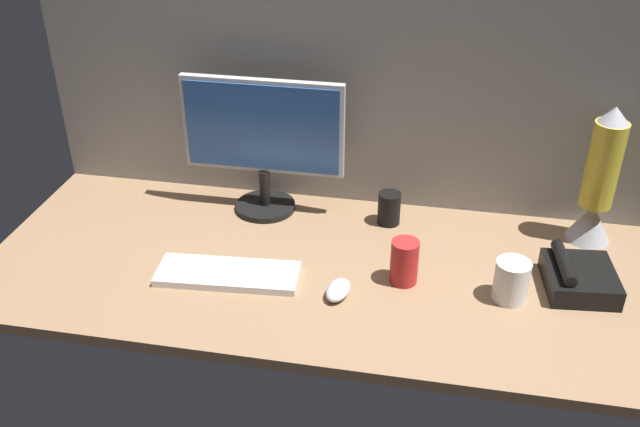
# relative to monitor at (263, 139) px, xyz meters

# --- Properties ---
(ground_plane) EXTENTS (1.80, 0.80, 0.03)m
(ground_plane) POSITION_rel_monitor_xyz_m (0.22, -0.25, -0.25)
(ground_plane) COLOR #8C6B4C
(cubicle_wall_back) EXTENTS (1.80, 0.05, 0.78)m
(cubicle_wall_back) POSITION_rel_monitor_xyz_m (0.22, 0.12, 0.16)
(cubicle_wall_back) COLOR gray
(cubicle_wall_back) RESTS_ON ground_plane
(monitor) EXTENTS (0.47, 0.18, 0.41)m
(monitor) POSITION_rel_monitor_xyz_m (0.00, 0.00, 0.00)
(monitor) COLOR black
(monitor) RESTS_ON ground_plane
(keyboard) EXTENTS (0.38, 0.16, 0.02)m
(keyboard) POSITION_rel_monitor_xyz_m (-0.01, -0.37, -0.22)
(keyboard) COLOR silver
(keyboard) RESTS_ON ground_plane
(mouse) EXTENTS (0.07, 0.10, 0.03)m
(mouse) POSITION_rel_monitor_xyz_m (0.29, -0.39, -0.21)
(mouse) COLOR silver
(mouse) RESTS_ON ground_plane
(mug_ceramic_white) EXTENTS (0.09, 0.09, 0.11)m
(mug_ceramic_white) POSITION_rel_monitor_xyz_m (0.71, -0.32, -0.18)
(mug_ceramic_white) COLOR white
(mug_ceramic_white) RESTS_ON ground_plane
(mug_black_travel) EXTENTS (0.07, 0.07, 0.10)m
(mug_black_travel) POSITION_rel_monitor_xyz_m (0.38, -0.02, -0.18)
(mug_black_travel) COLOR black
(mug_black_travel) RESTS_ON ground_plane
(mug_red_plastic) EXTENTS (0.07, 0.07, 0.12)m
(mug_red_plastic) POSITION_rel_monitor_xyz_m (0.44, -0.30, -0.17)
(mug_red_plastic) COLOR red
(mug_red_plastic) RESTS_ON ground_plane
(lava_lamp) EXTENTS (0.12, 0.12, 0.40)m
(lava_lamp) POSITION_rel_monitor_xyz_m (0.94, 0.00, -0.06)
(lava_lamp) COLOR #A5A5AD
(lava_lamp) RESTS_ON ground_plane
(desk_phone) EXTENTS (0.19, 0.21, 0.09)m
(desk_phone) POSITION_rel_monitor_xyz_m (0.88, -0.24, -0.20)
(desk_phone) COLOR black
(desk_phone) RESTS_ON ground_plane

